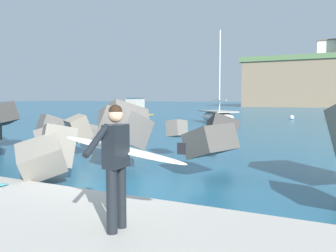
{
  "coord_description": "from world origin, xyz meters",
  "views": [
    {
      "loc": [
        4.89,
        -7.34,
        2.1
      ],
      "look_at": [
        1.08,
        0.5,
        1.4
      ],
      "focal_mm": 36.93,
      "sensor_mm": 36.0,
      "label": 1
    }
  ],
  "objects_px": {
    "surfer_with_board": "(118,156)",
    "mooring_buoy_inner": "(292,117)",
    "boat_near_left": "(134,116)",
    "boat_mid_centre": "(218,116)",
    "station_building_west": "(330,49)"
  },
  "relations": [
    {
      "from": "mooring_buoy_inner",
      "to": "boat_mid_centre",
      "type": "bearing_deg",
      "value": -122.65
    },
    {
      "from": "surfer_with_board",
      "to": "mooring_buoy_inner",
      "type": "bearing_deg",
      "value": 91.98
    },
    {
      "from": "surfer_with_board",
      "to": "boat_mid_centre",
      "type": "bearing_deg",
      "value": 104.5
    },
    {
      "from": "boat_near_left",
      "to": "mooring_buoy_inner",
      "type": "xyz_separation_m",
      "value": [
        10.83,
        12.06,
        -0.43
      ]
    },
    {
      "from": "surfer_with_board",
      "to": "boat_near_left",
      "type": "xyz_separation_m",
      "value": [
        -11.93,
        19.8,
        -0.63
      ]
    },
    {
      "from": "boat_near_left",
      "to": "boat_mid_centre",
      "type": "xyz_separation_m",
      "value": [
        5.74,
        4.12,
        -0.05
      ]
    },
    {
      "from": "station_building_west",
      "to": "mooring_buoy_inner",
      "type": "bearing_deg",
      "value": -91.95
    },
    {
      "from": "surfer_with_board",
      "to": "boat_near_left",
      "type": "bearing_deg",
      "value": 121.07
    },
    {
      "from": "surfer_with_board",
      "to": "boat_mid_centre",
      "type": "xyz_separation_m",
      "value": [
        -6.19,
        23.92,
        -0.68
      ]
    },
    {
      "from": "station_building_west",
      "to": "boat_near_left",
      "type": "bearing_deg",
      "value": -100.19
    },
    {
      "from": "boat_near_left",
      "to": "boat_mid_centre",
      "type": "height_order",
      "value": "boat_mid_centre"
    },
    {
      "from": "boat_mid_centre",
      "to": "mooring_buoy_inner",
      "type": "height_order",
      "value": "boat_mid_centre"
    },
    {
      "from": "boat_mid_centre",
      "to": "station_building_west",
      "type": "distance_m",
      "value": 69.06
    },
    {
      "from": "surfer_with_board",
      "to": "mooring_buoy_inner",
      "type": "distance_m",
      "value": 31.9
    },
    {
      "from": "surfer_with_board",
      "to": "station_building_west",
      "type": "xyz_separation_m",
      "value": [
        0.92,
        91.26,
        12.87
      ]
    }
  ]
}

